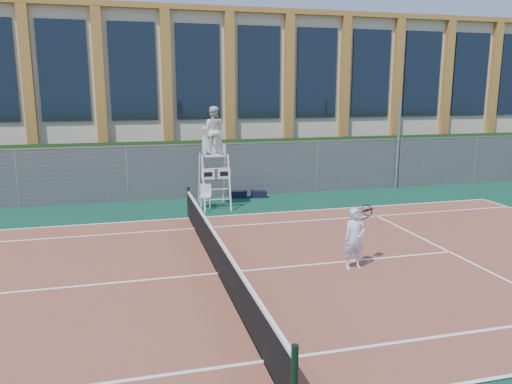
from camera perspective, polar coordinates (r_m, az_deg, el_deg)
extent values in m
plane|color=#233814|center=(12.21, -4.33, -9.38)|extent=(120.00, 120.00, 0.00)
cube|color=#0E3D2E|center=(13.14, -5.13, -7.84)|extent=(36.00, 20.00, 0.01)
cube|color=brown|center=(12.20, -4.34, -9.29)|extent=(23.77, 10.97, 0.02)
cylinder|color=black|center=(7.08, 4.41, -20.96)|extent=(0.10, 0.10, 1.10)
cylinder|color=black|center=(17.37, -7.71, -1.21)|extent=(0.10, 0.10, 1.10)
cube|color=black|center=(12.06, -4.37, -7.33)|extent=(0.03, 11.00, 0.86)
cube|color=white|center=(11.92, -4.40, -5.26)|extent=(0.06, 11.20, 0.07)
cube|color=black|center=(21.57, -9.20, 2.72)|extent=(40.00, 1.40, 2.20)
cube|color=beige|center=(29.30, -10.95, 10.64)|extent=(44.00, 10.00, 8.00)
cube|color=#A26E2F|center=(29.54, -11.27, 18.61)|extent=(45.00, 10.60, 0.25)
cylinder|color=#9EA0A5|center=(23.28, 15.89, 5.12)|extent=(0.12, 0.12, 3.86)
cylinder|color=white|center=(18.21, -6.00, 0.86)|extent=(0.06, 0.58, 2.09)
cylinder|color=white|center=(18.38, -3.03, 1.01)|extent=(0.06, 0.58, 2.09)
cylinder|color=white|center=(19.25, -6.49, 1.43)|extent=(0.06, 0.58, 2.09)
cylinder|color=white|center=(19.41, -3.67, 1.56)|extent=(0.06, 0.58, 2.09)
cube|color=white|center=(18.65, -4.85, 4.22)|extent=(0.75, 0.64, 0.06)
cube|color=white|center=(18.90, -5.02, 5.45)|extent=(0.75, 0.05, 0.64)
cube|color=white|center=(18.28, -5.51, 2.02)|extent=(0.47, 0.03, 0.36)
cube|color=white|center=(18.38, -3.66, 2.11)|extent=(0.47, 0.03, 0.36)
imported|color=white|center=(18.61, -4.92, 7.03)|extent=(1.03, 0.91, 1.77)
cube|color=silver|center=(18.83, -5.79, -0.52)|extent=(0.49, 0.49, 0.04)
cube|color=silver|center=(18.97, -5.76, 0.29)|extent=(0.41, 0.14, 0.44)
cylinder|color=silver|center=(18.74, -6.32, -1.30)|extent=(0.03, 0.03, 0.41)
cylinder|color=silver|center=(18.71, -5.31, -1.30)|extent=(0.03, 0.03, 0.41)
cylinder|color=silver|center=(19.06, -6.23, -1.08)|extent=(0.03, 0.03, 0.41)
cylinder|color=silver|center=(19.03, -5.24, -1.07)|extent=(0.03, 0.03, 0.41)
cube|color=black|center=(20.57, 0.33, -0.26)|extent=(0.70, 0.41, 0.28)
cube|color=black|center=(20.58, -1.97, -0.27)|extent=(0.72, 0.44, 0.27)
imported|color=silver|center=(12.49, 11.22, -5.24)|extent=(0.56, 0.37, 1.53)
torus|color=navy|center=(12.68, 12.59, -2.04)|extent=(0.38, 0.30, 0.30)
sphere|color=#CCE533|center=(12.89, 12.61, -2.05)|extent=(0.07, 0.07, 0.07)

